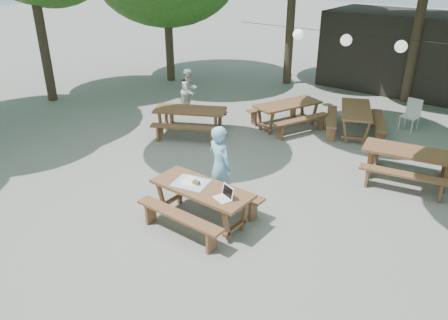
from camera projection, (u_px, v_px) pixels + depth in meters
ground at (231, 193)px, 9.55m from camera, size 80.00×80.00×0.00m
pavilion at (410, 52)px, 16.20m from camera, size 6.00×3.00×2.80m
main_picnic_table at (202, 203)px, 8.39m from camera, size 2.00×1.58×0.75m
picnic_table_nw at (190, 121)px, 12.48m from camera, size 2.42×2.28×0.75m
picnic_table_ne at (408, 165)px, 9.89m from camera, size 2.16×1.90×0.75m
picnic_table_far_w at (287, 115)px, 12.96m from camera, size 2.18×2.35×0.75m
picnic_table_far_e at (355, 121)px, 12.52m from camera, size 2.21×2.37×0.75m
woman at (220, 166)px, 8.80m from camera, size 0.70×0.54×1.72m
second_person at (189, 91)px, 14.08m from camera, size 0.56×0.70×1.42m
plastic_chair at (409, 121)px, 12.87m from camera, size 0.50×0.50×0.90m
laptop at (225, 196)px, 7.82m from camera, size 0.40×0.35×0.24m
tabletop_clutter at (192, 183)px, 8.37m from camera, size 0.76×0.68×0.08m
paper_lanterns at (347, 40)px, 12.92m from camera, size 9.00×0.34×0.38m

